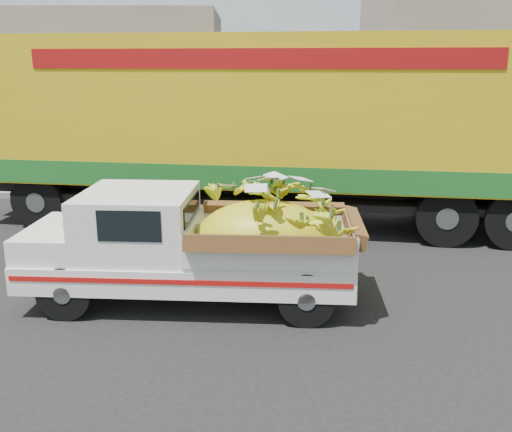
{
  "coord_description": "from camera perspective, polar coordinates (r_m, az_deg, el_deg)",
  "views": [
    {
      "loc": [
        1.98,
        -7.36,
        3.3
      ],
      "look_at": [
        2.13,
        0.72,
        1.1
      ],
      "focal_mm": 40.0,
      "sensor_mm": 36.0,
      "label": 1
    }
  ],
  "objects": [
    {
      "name": "ground",
      "position": [
        8.31,
        -14.95,
        -8.76
      ],
      "size": [
        100.0,
        100.0,
        0.0
      ],
      "primitive_type": "plane",
      "color": "black",
      "rests_on": "ground"
    },
    {
      "name": "curb",
      "position": [
        14.54,
        -8.89,
        2.2
      ],
      "size": [
        60.0,
        0.25,
        0.15
      ],
      "primitive_type": "cube",
      "color": "gray",
      "rests_on": "ground"
    },
    {
      "name": "sidewalk",
      "position": [
        16.58,
        -7.94,
        3.82
      ],
      "size": [
        60.0,
        4.0,
        0.14
      ],
      "primitive_type": "cube",
      "color": "gray",
      "rests_on": "ground"
    },
    {
      "name": "pickup_truck",
      "position": [
        7.95,
        -4.19,
        -2.79
      ],
      "size": [
        4.64,
        2.02,
        1.58
      ],
      "rotation": [
        0.0,
        0.0,
        -0.08
      ],
      "color": "black",
      "rests_on": "ground"
    },
    {
      "name": "semi_trailer",
      "position": [
        11.65,
        1.03,
        9.39
      ],
      "size": [
        12.08,
        4.51,
        3.8
      ],
      "rotation": [
        0.0,
        0.0,
        -0.17
      ],
      "color": "black",
      "rests_on": "ground"
    }
  ]
}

